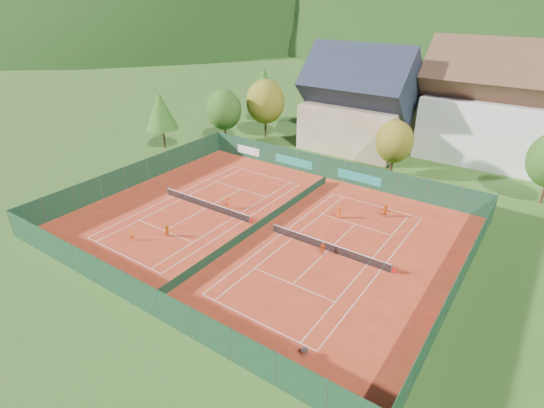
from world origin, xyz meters
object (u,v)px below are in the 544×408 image
Objects in this scene: hotel_block_a at (500,111)px; player_left_mid at (167,231)px; chalet at (358,106)px; player_right_far_b at (385,211)px; player_right_far_a at (339,212)px; player_left_far at (227,202)px; ball_hopper at (305,351)px; player_left_near at (131,235)px; player_right_near at (323,248)px.

player_left_mid is (-22.86, -43.08, -6.68)m from hotel_block_a.
player_right_far_b is at bearing -57.29° from chalet.
player_left_far is at bearing -5.06° from player_right_far_a.
chalet reaches higher than ball_hopper.
ball_hopper is (16.00, -42.81, -6.07)m from chalet.
player_left_near is 11.51m from player_left_far.
chalet is 29.33m from player_left_far.
ball_hopper is 22.50m from player_left_near.
player_right_far_a is (8.83, -23.36, -5.91)m from chalet.
chalet reaches higher than player_left_mid.
chalet is at bearing 60.32° from player_right_near.
hotel_block_a is 14.66× the size of player_right_far_b.
chalet is 46.10m from ball_hopper.
player_right_far_a is 0.97× the size of player_right_far_b.
ball_hopper is 22.86m from player_right_far_b.
hotel_block_a is 16.49× the size of player_left_near.
player_left_near is (-25.27, -45.60, -6.73)m from hotel_block_a.
chalet is at bearing 81.61° from player_left_mid.
hotel_block_a is 14.29× the size of player_left_far.
player_left_far is (3.37, 11.01, 0.10)m from player_left_near.
player_right_far_a is at bearing -69.29° from chalet.
hotel_block_a reaches higher than player_right_near.
ball_hopper is 23.65m from player_left_far.
player_left_mid is at bearing 154.05° from player_right_near.
player_left_near is 22.18m from player_right_far_a.
player_right_far_a is (15.10, 16.24, 0.06)m from player_left_near.
chalet is 12.31× the size of player_right_near.
chalet is at bearing -162.47° from hotel_block_a.
player_left_far is at bearing 18.72° from player_right_far_b.
player_left_near is at bearing 36.03° from player_right_far_b.
player_right_far_b is (-3.05, 22.65, 0.18)m from ball_hopper.
chalet is 25.66m from player_right_far_a.
player_right_far_b is (12.95, -20.15, -5.89)m from chalet.
player_left_mid is at bearing 35.88° from player_right_far_b.
player_right_near is 0.92× the size of player_right_far_a.
hotel_block_a is 15.48× the size of player_left_mid.
hotel_block_a is at bearing 86.48° from ball_hopper.
ball_hopper is 0.56× the size of player_right_far_a.
player_right_near reaches higher than player_left_near.
player_left_mid is at bearing 163.90° from ball_hopper.
player_left_mid is (2.41, 2.52, 0.04)m from player_left_near.
ball_hopper is at bearing -27.06° from player_left_near.
player_right_far_b reaches higher than player_right_near.
player_left_near is 0.89× the size of player_right_far_b.
player_right_near is 7.69m from player_right_far_a.
player_right_near is (13.76, -2.19, -0.10)m from player_left_far.
player_right_far_b reaches higher than player_right_far_a.
player_left_far is (-18.90, 14.22, 0.20)m from ball_hopper.
player_right_far_b is (-6.05, -26.15, -6.65)m from hotel_block_a.
player_left_mid is 0.97× the size of player_right_far_a.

